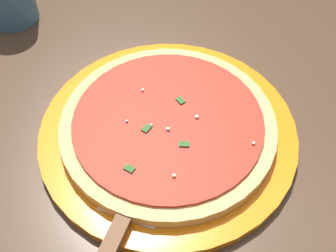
% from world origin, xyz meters
% --- Properties ---
extents(restaurant_table, '(1.10, 0.71, 0.75)m').
position_xyz_m(restaurant_table, '(0.00, 0.00, 0.61)').
color(restaurant_table, black).
rests_on(restaurant_table, ground_plane).
extents(serving_plate, '(0.34, 0.34, 0.01)m').
position_xyz_m(serving_plate, '(-0.06, -0.05, 0.76)').
color(serving_plate, orange).
rests_on(serving_plate, restaurant_table).
extents(pizza, '(0.28, 0.28, 0.02)m').
position_xyz_m(pizza, '(-0.06, -0.05, 0.77)').
color(pizza, '#DBB26B').
rests_on(pizza, serving_plate).
extents(pizza_server, '(0.22, 0.07, 0.01)m').
position_xyz_m(pizza_server, '(-0.22, -0.04, 0.77)').
color(pizza_server, silver).
rests_on(pizza_server, serving_plate).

